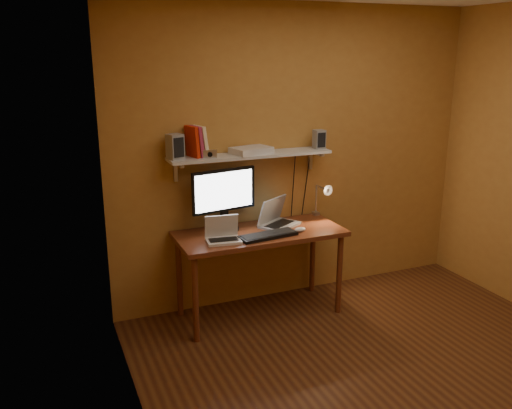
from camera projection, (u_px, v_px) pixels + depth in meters
name	position (u px, v px, depth m)	size (l,w,h in m)	color
room	(413.00, 199.00, 3.40)	(3.44, 3.24, 2.64)	#563016
desk	(260.00, 241.00, 4.53)	(1.40, 0.60, 0.75)	maroon
wall_shelf	(251.00, 155.00, 4.51)	(1.40, 0.25, 0.21)	silver
monitor	(224.00, 196.00, 4.47)	(0.57, 0.28, 0.52)	black
laptop	(276.00, 218.00, 4.65)	(0.41, 0.37, 0.24)	gray
netbook	(223.00, 234.00, 4.27)	(0.29, 0.23, 0.20)	silver
keyboard	(268.00, 235.00, 4.37)	(0.48, 0.16, 0.03)	black
mouse	(300.00, 229.00, 4.50)	(0.10, 0.06, 0.04)	silver
desk_lamp	(323.00, 196.00, 4.80)	(0.09, 0.23, 0.38)	silver
speaker_left	(175.00, 147.00, 4.25)	(0.11, 0.11, 0.20)	gray
speaker_right	(319.00, 139.00, 4.71)	(0.09, 0.09, 0.16)	gray
books	(196.00, 142.00, 4.33)	(0.17, 0.18, 0.25)	red
shelf_camera	(210.00, 154.00, 4.31)	(0.11, 0.07, 0.07)	silver
router	(251.00, 150.00, 4.50)	(0.32, 0.21, 0.05)	silver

